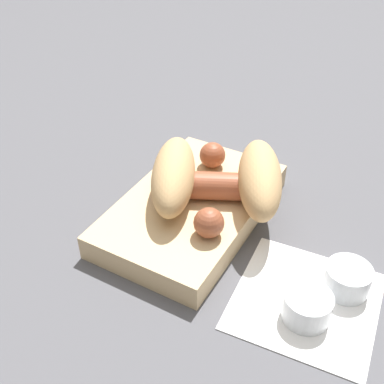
% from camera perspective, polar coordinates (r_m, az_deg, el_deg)
% --- Properties ---
extents(ground_plane, '(3.00, 3.00, 0.00)m').
position_cam_1_polar(ground_plane, '(0.60, 0.00, -3.11)').
color(ground_plane, '#4C4C51').
extents(food_tray, '(0.25, 0.15, 0.03)m').
position_cam_1_polar(food_tray, '(0.59, 0.00, -1.97)').
color(food_tray, tan).
rests_on(food_tray, ground_plane).
extents(bread_roll, '(0.19, 0.20, 0.06)m').
position_cam_1_polar(bread_roll, '(0.57, 2.91, 1.80)').
color(bread_roll, tan).
rests_on(bread_roll, food_tray).
extents(sausage, '(0.15, 0.13, 0.03)m').
position_cam_1_polar(sausage, '(0.57, 2.25, 0.74)').
color(sausage, brown).
rests_on(sausage, food_tray).
extents(pickled_veggies, '(0.07, 0.07, 0.00)m').
position_cam_1_polar(pickled_veggies, '(0.60, 6.20, 0.73)').
color(pickled_veggies, '#F99E4C').
rests_on(pickled_veggies, food_tray).
extents(napkin, '(0.15, 0.15, 0.00)m').
position_cam_1_polar(napkin, '(0.52, 13.33, -12.41)').
color(napkin, white).
rests_on(napkin, ground_plane).
extents(condiment_cup_near, '(0.05, 0.05, 0.03)m').
position_cam_1_polar(condiment_cup_near, '(0.50, 13.43, -13.28)').
color(condiment_cup_near, silver).
rests_on(condiment_cup_near, ground_plane).
extents(condiment_cup_far, '(0.05, 0.05, 0.03)m').
position_cam_1_polar(condiment_cup_far, '(0.53, 17.87, -9.97)').
color(condiment_cup_far, silver).
rests_on(condiment_cup_far, ground_plane).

